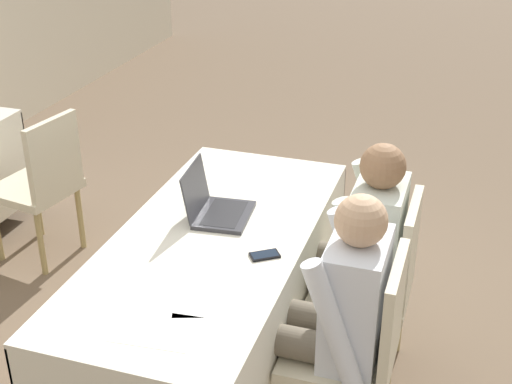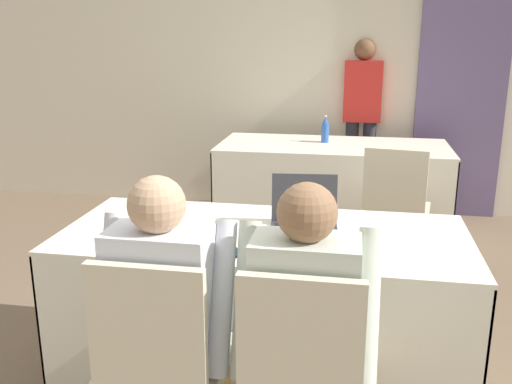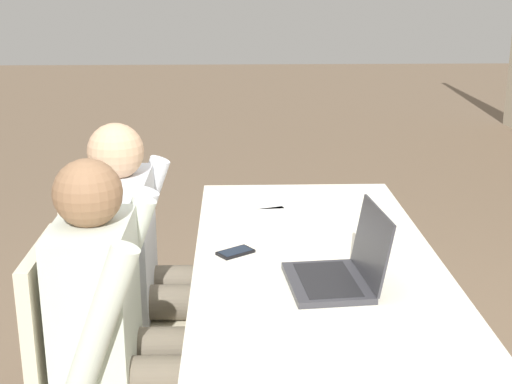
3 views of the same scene
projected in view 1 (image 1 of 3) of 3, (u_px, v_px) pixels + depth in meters
ground_plane at (216, 369)px, 3.50m from camera, size 24.00×24.00×0.00m
conference_table_near at (212, 270)px, 3.24m from camera, size 1.87×0.83×0.76m
laptop at (216, 207)px, 3.31m from camera, size 0.33×0.31×0.24m
cell_phone at (265, 255)px, 3.01m from camera, size 0.13×0.14×0.01m
paper_beside_laptop at (213, 301)px, 2.72m from camera, size 0.30×0.35×0.00m
paper_centre_table at (156, 329)px, 2.56m from camera, size 0.23×0.31×0.00m
chair_near_left at (358, 346)px, 2.85m from camera, size 0.44×0.44×0.93m
chair_near_right at (379, 279)px, 3.29m from camera, size 0.44×0.44×0.93m
chair_far_spare at (42, 181)px, 4.22m from camera, size 0.51×0.51×0.93m
person_checkered_shirt at (335, 308)px, 2.81m from camera, size 0.50×0.52×1.19m
person_white_shirt at (359, 246)px, 3.24m from camera, size 0.50×0.52×1.19m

